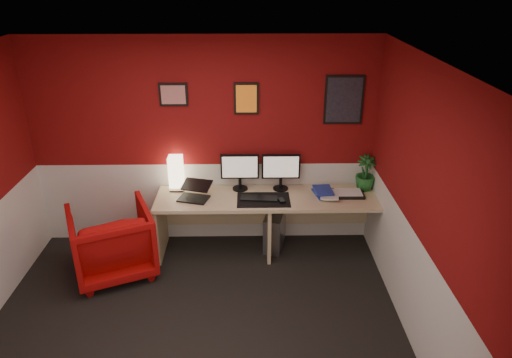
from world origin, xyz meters
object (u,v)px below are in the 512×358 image
(zen_tray, at_px, (348,194))
(pc_tower, at_px, (274,230))
(laptop, at_px, (193,191))
(desk, at_px, (268,224))
(shoji_lamp, at_px, (176,174))
(potted_plant, at_px, (366,173))
(monitor_left, at_px, (240,167))
(armchair, at_px, (112,241))
(monitor_right, at_px, (281,167))

(zen_tray, relative_size, pc_tower, 0.78)
(laptop, bearing_deg, zen_tray, 18.45)
(zen_tray, bearing_deg, desk, -177.91)
(shoji_lamp, bearing_deg, zen_tray, -5.22)
(shoji_lamp, distance_m, potted_plant, 2.22)
(zen_tray, bearing_deg, potted_plant, 34.89)
(desk, relative_size, zen_tray, 7.43)
(desk, bearing_deg, potted_plant, 9.23)
(monitor_left, xyz_separation_m, potted_plant, (1.48, -0.03, -0.08))
(potted_plant, xyz_separation_m, armchair, (-2.89, -0.57, -0.55))
(desk, bearing_deg, shoji_lamp, 168.65)
(desk, distance_m, zen_tray, 1.00)
(potted_plant, bearing_deg, shoji_lamp, 179.19)
(desk, bearing_deg, zen_tray, 2.09)
(desk, relative_size, pc_tower, 5.78)
(potted_plant, distance_m, armchair, 2.99)
(armchair, bearing_deg, pc_tower, 171.85)
(laptop, bearing_deg, potted_plant, 22.49)
(shoji_lamp, xyz_separation_m, monitor_right, (1.23, -0.01, 0.09))
(shoji_lamp, height_order, laptop, shoji_lamp)
(pc_tower, height_order, armchair, armchair)
(desk, height_order, laptop, laptop)
(laptop, height_order, monitor_right, monitor_right)
(shoji_lamp, bearing_deg, potted_plant, -0.81)
(monitor_right, xyz_separation_m, armchair, (-1.89, -0.59, -0.63))
(potted_plant, bearing_deg, monitor_right, 178.68)
(desk, distance_m, monitor_right, 0.70)
(monitor_left, relative_size, armchair, 0.67)
(zen_tray, bearing_deg, laptop, -177.47)
(monitor_left, distance_m, zen_tray, 1.30)
(laptop, distance_m, armchair, 1.05)
(laptop, height_order, armchair, laptop)
(desk, height_order, zen_tray, zen_tray)
(laptop, xyz_separation_m, armchair, (-0.88, -0.34, -0.45))
(pc_tower, bearing_deg, armchair, -152.15)
(monitor_right, bearing_deg, laptop, -165.89)
(pc_tower, xyz_separation_m, armchair, (-1.82, -0.48, 0.17))
(monitor_left, relative_size, monitor_right, 1.00)
(potted_plant, height_order, pc_tower, potted_plant)
(zen_tray, distance_m, armchair, 2.72)
(desk, distance_m, pc_tower, 0.19)
(potted_plant, bearing_deg, zen_tray, -145.11)
(desk, relative_size, monitor_left, 4.48)
(zen_tray, bearing_deg, monitor_left, 171.88)
(monitor_left, distance_m, monitor_right, 0.48)
(shoji_lamp, relative_size, zen_tray, 1.14)
(laptop, distance_m, zen_tray, 1.79)
(monitor_right, height_order, pc_tower, monitor_right)
(armchair, bearing_deg, monitor_left, 179.87)
(monitor_left, bearing_deg, pc_tower, -15.12)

